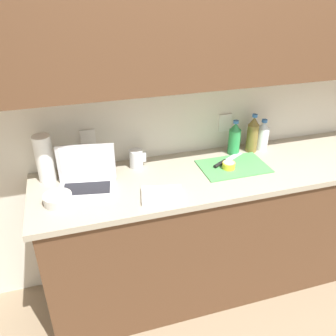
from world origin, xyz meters
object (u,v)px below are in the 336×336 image
lemon_half_cut (229,165)px  bottle_green_soda (262,136)px  laptop (87,179)px  measuring_cup (136,159)px  cutting_board (233,166)px  knife (223,162)px  bowl_white (58,199)px  paper_towel_roll (45,159)px  bottle_oil_tall (253,135)px  bottle_water_clear (234,139)px

lemon_half_cut → bottle_green_soda: bearing=30.1°
laptop → measuring_cup: 0.35m
cutting_board → bottle_green_soda: (0.29, 0.17, 0.09)m
cutting_board → knife: knife is taller
lemon_half_cut → bottle_green_soda: 0.39m
laptop → bottle_green_soda: bearing=17.5°
measuring_cup → bowl_white: size_ratio=0.77×
knife → lemon_half_cut: 0.07m
lemon_half_cut → paper_towel_roll: bearing=169.7°
cutting_board → bowl_white: size_ratio=2.80×
bottle_oil_tall → bottle_water_clear: 0.13m
knife → bottle_water_clear: (0.13, 0.12, 0.09)m
bottle_water_clear → laptop: bearing=-171.2°
bottle_green_soda → bowl_white: 1.37m
cutting_board → bottle_oil_tall: bottle_oil_tall is taller
bottle_green_soda → bowl_white: (-1.34, -0.27, -0.07)m
paper_towel_roll → measuring_cup: bearing=0.4°
measuring_cup → bowl_white: bearing=-150.7°
cutting_board → paper_towel_roll: bearing=171.1°
cutting_board → bottle_oil_tall: bearing=39.2°
laptop → bottle_water_clear: (0.97, 0.15, 0.05)m
bottle_water_clear → bowl_white: 1.17m
cutting_board → bowl_white: bearing=-175.0°
paper_towel_roll → bottle_oil_tall: bearing=0.0°
knife → bottle_oil_tall: size_ratio=1.00×
paper_towel_roll → bottle_green_soda: bearing=0.0°
bottle_oil_tall → measuring_cup: 0.79m
bottle_green_soda → bottle_water_clear: bearing=-180.0°
knife → bowl_white: 1.02m
bottle_green_soda → bowl_white: bearing=-168.8°
paper_towel_roll → lemon_half_cut: bearing=-10.3°
cutting_board → bowl_white: bowl_white is taller
knife → lemon_half_cut: size_ratio=3.35×
bowl_white → lemon_half_cut: bearing=4.1°
laptop → bottle_oil_tall: 1.11m
bottle_oil_tall → bowl_white: size_ratio=1.76×
measuring_cup → paper_towel_roll: paper_towel_roll is taller
lemon_half_cut → laptop: bearing=177.1°
measuring_cup → paper_towel_roll: bearing=-179.6°
bottle_green_soda → lemon_half_cut: bearing=-149.9°
knife → measuring_cup: (-0.53, 0.13, 0.04)m
cutting_board → bottle_green_soda: bottle_green_soda is taller
bowl_white → paper_towel_roll: 0.29m
bottle_green_soda → bottle_oil_tall: 0.08m
lemon_half_cut → bowl_white: bowl_white is taller
laptop → paper_towel_roll: 0.27m
knife → bottle_green_soda: bearing=-10.3°
knife → paper_towel_roll: bearing=143.0°
bottle_oil_tall → paper_towel_roll: 1.31m
lemon_half_cut → bottle_oil_tall: bottle_oil_tall is taller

